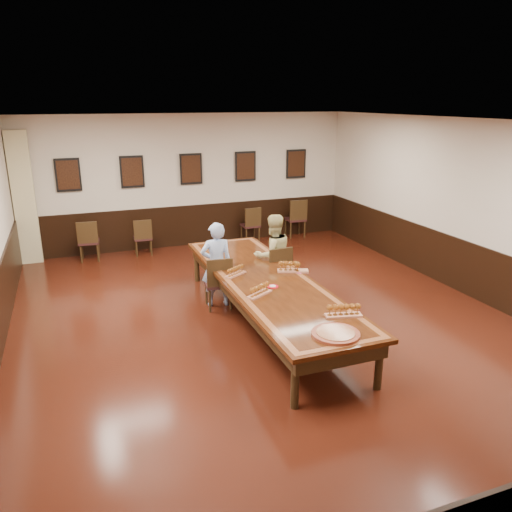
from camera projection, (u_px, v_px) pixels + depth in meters
name	position (u px, v px, depth m)	size (l,w,h in m)	color
floor	(267.00, 323.00, 8.22)	(8.00, 10.00, 0.02)	black
ceiling	(268.00, 121.00, 7.25)	(8.00, 10.00, 0.02)	white
wall_back	(191.00, 181.00, 12.20)	(8.00, 0.02, 3.20)	beige
wall_right	(471.00, 209.00, 9.09)	(0.02, 10.00, 3.20)	beige
chair_man	(218.00, 282.00, 8.68)	(0.44, 0.48, 0.95)	black
chair_woman	(275.00, 271.00, 9.16)	(0.46, 0.50, 0.98)	black
spare_chair_a	(89.00, 240.00, 11.25)	(0.44, 0.48, 0.94)	black
spare_chair_b	(143.00, 237.00, 11.67)	(0.41, 0.45, 0.87)	black
spare_chair_c	(250.00, 224.00, 12.75)	(0.43, 0.47, 0.91)	black
spare_chair_d	(295.00, 218.00, 13.21)	(0.48, 0.52, 1.02)	black
person_man	(217.00, 265.00, 8.69)	(0.55, 0.36, 1.51)	#517ECB
person_woman	(273.00, 255.00, 9.17)	(0.76, 0.59, 1.54)	#CCC17F
pink_phone	(298.00, 273.00, 8.29)	(0.06, 0.13, 0.01)	#CD447E
curtain	(24.00, 199.00, 10.81)	(0.45, 0.18, 2.90)	#C2B985
wainscoting	(267.00, 294.00, 8.06)	(8.00, 10.00, 1.00)	black
conference_table	(267.00, 288.00, 8.03)	(1.40, 5.00, 0.76)	black
posters	(191.00, 169.00, 12.05)	(6.14, 0.04, 0.74)	black
flight_a	(236.00, 271.00, 8.16)	(0.42, 0.32, 0.15)	#AC6648
flight_b	(292.00, 267.00, 8.31)	(0.53, 0.33, 0.19)	#AC6648
flight_c	(260.00, 290.00, 7.33)	(0.45, 0.34, 0.17)	#AC6648
flight_d	(344.00, 311.00, 6.61)	(0.51, 0.26, 0.18)	#AC6648
red_plate_grp	(273.00, 287.00, 7.67)	(0.18, 0.18, 0.02)	red
carved_platter	(336.00, 334.00, 6.10)	(0.67, 0.67, 0.05)	#5F2013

